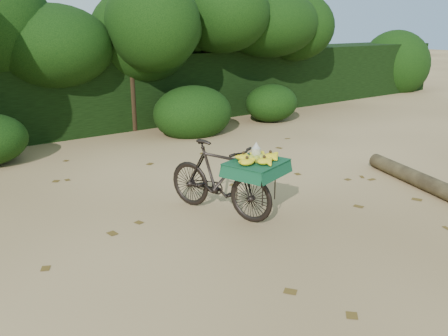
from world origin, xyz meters
TOP-DOWN VIEW (x-y plane):
  - ground at (0.00, 0.00)m, footprint 80.00×80.00m
  - vendor_bicycle at (-0.87, -0.13)m, footprint 1.13×1.87m
  - fallen_log at (2.23, -1.66)m, footprint 1.31×3.40m
  - hedge_backdrop at (0.00, 6.30)m, footprint 26.00×1.80m
  - tree_row at (-0.65, 5.50)m, footprint 14.50×2.00m
  - bush_clumps at (0.50, 4.30)m, footprint 8.80×1.70m
  - leaf_litter at (0.00, 0.65)m, footprint 7.00×7.30m

SIDE VIEW (x-z plane):
  - ground at x=0.00m, z-range 0.00..0.00m
  - leaf_litter at x=0.00m, z-range 0.00..0.01m
  - fallen_log at x=2.23m, z-range 0.00..0.25m
  - bush_clumps at x=0.50m, z-range 0.00..0.90m
  - vendor_bicycle at x=-0.87m, z-range 0.01..1.05m
  - hedge_backdrop at x=0.00m, z-range 0.00..1.80m
  - tree_row at x=-0.65m, z-range 0.00..4.00m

